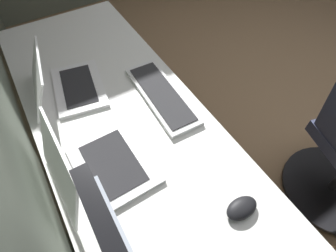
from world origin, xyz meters
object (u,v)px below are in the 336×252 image
Objects in this scene: laptop_leftmost at (93,166)px; laptop_left at (63,84)px; mouse_main at (242,208)px; keyboard_main at (162,95)px.

laptop_leftmost is 0.43m from laptop_left.
mouse_main is (-0.77, -0.30, -0.03)m from laptop_left.
laptop_leftmost is at bearing 175.40° from laptop_left.
laptop_leftmost is 0.92× the size of laptop_left.
keyboard_main is at bearing -124.95° from laptop_left.
mouse_main is (-0.54, 0.03, 0.01)m from keyboard_main.
keyboard_main is 4.08× the size of mouse_main.
mouse_main is at bearing -135.95° from laptop_leftmost.
keyboard_main is (-0.23, -0.33, -0.03)m from laptop_left.
laptop_leftmost is 0.74× the size of keyboard_main.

